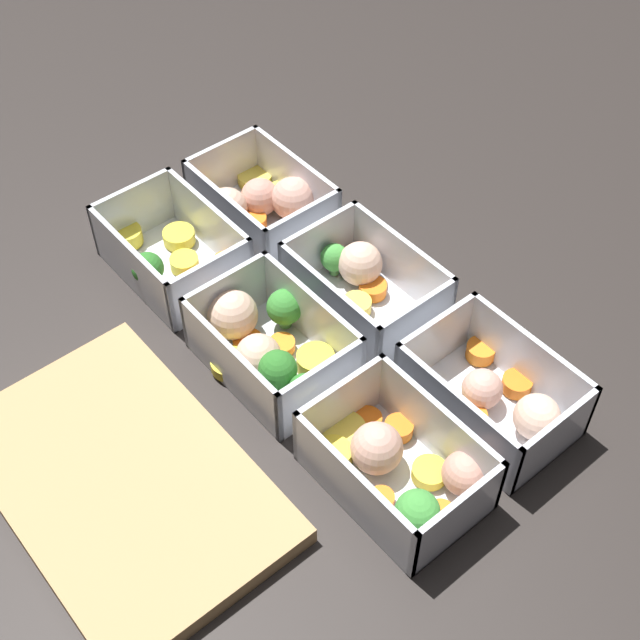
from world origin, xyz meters
name	(u,v)px	position (x,y,z in m)	size (l,w,h in m)	color
ground_plane	(320,336)	(0.00, 0.00, 0.00)	(4.00, 4.00, 0.00)	#282321
container_near_left	(496,398)	(-0.17, -0.06, 0.02)	(0.14, 0.11, 0.06)	silver
container_near_center	(362,283)	(0.01, -0.06, 0.02)	(0.14, 0.10, 0.06)	silver
container_near_right	(261,203)	(0.17, -0.06, 0.02)	(0.15, 0.11, 0.06)	silver
container_far_left	(398,466)	(-0.16, 0.05, 0.02)	(0.15, 0.11, 0.06)	silver
container_far_center	(266,344)	(0.01, 0.06, 0.02)	(0.16, 0.11, 0.06)	silver
container_far_right	(170,255)	(0.16, 0.06, 0.02)	(0.15, 0.10, 0.06)	silver
cutting_board	(123,480)	(-0.02, 0.23, 0.01)	(0.28, 0.18, 0.02)	tan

